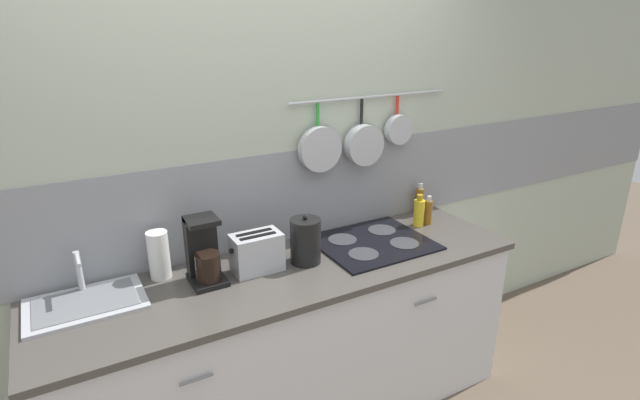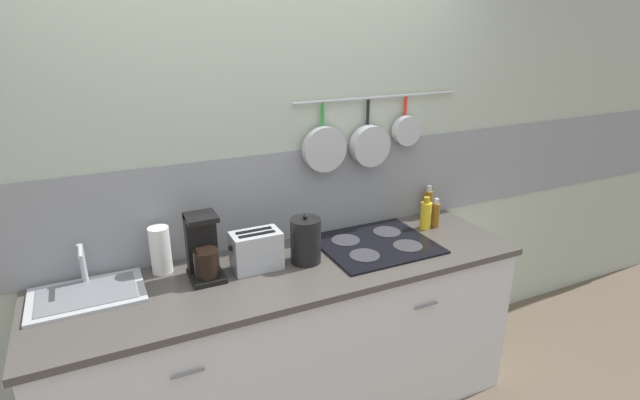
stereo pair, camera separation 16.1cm
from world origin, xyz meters
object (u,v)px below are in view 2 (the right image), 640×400
object	(u,v)px
paper_towel_roll	(160,250)
bottle_sesame_oil	(426,215)
toaster	(256,250)
bottle_dish_soap	(428,203)
coffee_maker	(204,251)
bottle_vinegar	(436,214)
kettle	(306,240)

from	to	relation	value
paper_towel_roll	bottle_sesame_oil	distance (m)	1.52
toaster	bottle_dish_soap	world-z (taller)	bottle_dish_soap
paper_towel_roll	coffee_maker	xyz separation A→B (m)	(0.18, -0.13, 0.01)
coffee_maker	bottle_dish_soap	bearing A→B (deg)	6.88
bottle_vinegar	bottle_dish_soap	world-z (taller)	bottle_dish_soap
coffee_maker	kettle	xyz separation A→B (m)	(0.51, -0.07, -0.02)
paper_towel_roll	toaster	bearing A→B (deg)	-20.83
toaster	kettle	bearing A→B (deg)	-8.40
toaster	bottle_sesame_oil	size ratio (longest dim) A/B	1.31
coffee_maker	bottle_vinegar	bearing A→B (deg)	0.67
bottle_vinegar	bottle_sesame_oil	bearing A→B (deg)	174.79
coffee_maker	bottle_dish_soap	distance (m)	1.47
kettle	bottle_sesame_oil	distance (m)	0.83
kettle	bottle_sesame_oil	size ratio (longest dim) A/B	1.32
kettle	coffee_maker	bearing A→B (deg)	172.31
toaster	bottle_sesame_oil	bearing A→B (deg)	2.86
toaster	bottle_sesame_oil	distance (m)	1.08
kettle	bottle_sesame_oil	xyz separation A→B (m)	(0.82, 0.09, -0.03)
kettle	toaster	bearing A→B (deg)	171.60
toaster	bottle_sesame_oil	world-z (taller)	same
coffee_maker	paper_towel_roll	bearing A→B (deg)	143.47
bottle_sesame_oil	bottle_dish_soap	bearing A→B (deg)	49.50
bottle_sesame_oil	coffee_maker	bearing A→B (deg)	-179.03
bottle_sesame_oil	bottle_dish_soap	size ratio (longest dim) A/B	0.97
kettle	bottle_vinegar	world-z (taller)	kettle
coffee_maker	bottle_vinegar	size ratio (longest dim) A/B	1.79
bottle_sesame_oil	bottle_dish_soap	distance (m)	0.20
bottle_dish_soap	bottle_sesame_oil	bearing A→B (deg)	-130.50
toaster	kettle	world-z (taller)	kettle
paper_towel_roll	toaster	world-z (taller)	paper_towel_roll
coffee_maker	bottle_vinegar	distance (m)	1.40
coffee_maker	toaster	xyz separation A→B (m)	(0.25, -0.03, -0.04)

